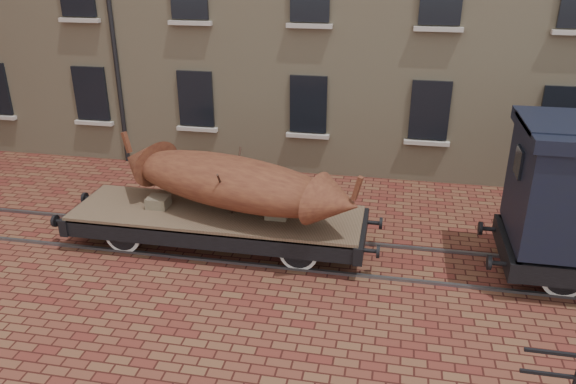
# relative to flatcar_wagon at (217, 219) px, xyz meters

# --- Properties ---
(ground) EXTENTS (90.00, 90.00, 0.00)m
(ground) POSITION_rel_flatcar_wagon_xyz_m (3.81, 0.00, -0.71)
(ground) COLOR #59221C
(rail_track) EXTENTS (30.00, 1.52, 0.06)m
(rail_track) POSITION_rel_flatcar_wagon_xyz_m (3.81, 0.00, -0.68)
(rail_track) COLOR #59595E
(rail_track) RESTS_ON ground
(flatcar_wagon) EXTENTS (7.52, 2.04, 1.13)m
(flatcar_wagon) POSITION_rel_flatcar_wagon_xyz_m (0.00, 0.00, 0.00)
(flatcar_wagon) COLOR brown
(flatcar_wagon) RESTS_ON ground
(iron_boat) EXTENTS (6.13, 3.21, 1.50)m
(iron_boat) POSITION_rel_flatcar_wagon_xyz_m (0.37, 0.00, 0.96)
(iron_boat) COLOR brown
(iron_boat) RESTS_ON flatcar_wagon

